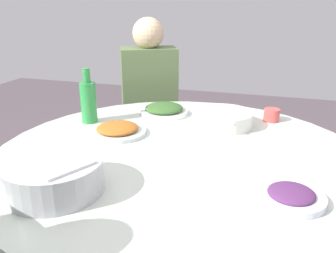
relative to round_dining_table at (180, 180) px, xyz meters
The scene contains 11 objects.
round_dining_table is the anchor object (origin of this frame).
rice_bowl 0.50m from the round_dining_table, 54.09° to the left, with size 0.29×0.29×0.11m.
soup_bowl 0.38m from the round_dining_table, 107.59° to the right, with size 0.27×0.27×0.07m.
dish_eggplant 0.48m from the round_dining_table, 148.16° to the left, with size 0.19×0.19×0.04m.
dish_stirfry 0.35m from the round_dining_table, 18.93° to the right, with size 0.24×0.24×0.05m.
dish_greens 0.48m from the round_dining_table, 65.15° to the right, with size 0.23×0.23×0.05m.
green_bottle 0.58m from the round_dining_table, 23.30° to the right, with size 0.07×0.07×0.25m.
tea_cup_near 0.57m from the round_dining_table, 167.30° to the right, with size 0.07×0.07×0.07m, color white.
tea_cup_far 0.59m from the round_dining_table, 123.90° to the right, with size 0.07×0.07×0.06m, color #CD4C48.
stool_for_diner_left 1.08m from the round_dining_table, 63.52° to the right, with size 0.31×0.31×0.46m, color brown.
diner_left 1.00m from the round_dining_table, 63.52° to the right, with size 0.44×0.45×0.76m.
Camera 1 is at (-0.31, 1.17, 1.31)m, focal length 37.82 mm.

